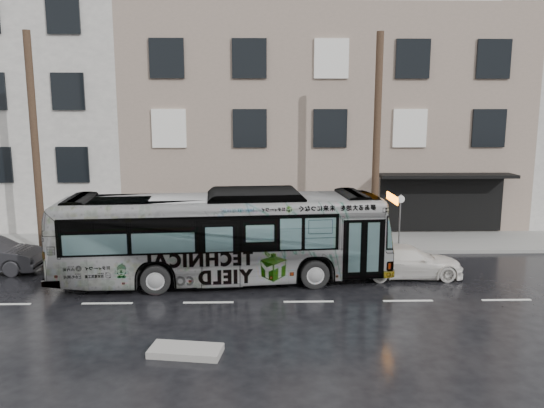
% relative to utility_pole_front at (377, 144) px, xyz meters
% --- Properties ---
extents(ground, '(120.00, 120.00, 0.00)m').
position_rel_utility_pole_front_xyz_m(ground, '(-6.50, -3.30, -4.65)').
color(ground, black).
rests_on(ground, ground).
extents(sidewalk, '(90.00, 3.60, 0.15)m').
position_rel_utility_pole_front_xyz_m(sidewalk, '(-6.50, 1.60, -4.58)').
color(sidewalk, gray).
rests_on(sidewalk, ground).
extents(building_taupe, '(20.00, 12.00, 11.00)m').
position_rel_utility_pole_front_xyz_m(building_taupe, '(-1.50, 9.40, 0.85)').
color(building_taupe, gray).
rests_on(building_taupe, ground).
extents(utility_pole_front, '(0.30, 0.30, 9.00)m').
position_rel_utility_pole_front_xyz_m(utility_pole_front, '(0.00, 0.00, 0.00)').
color(utility_pole_front, '#433021').
rests_on(utility_pole_front, sidewalk).
extents(utility_pole_rear, '(0.30, 0.30, 9.00)m').
position_rel_utility_pole_front_xyz_m(utility_pole_rear, '(-14.00, 0.00, 0.00)').
color(utility_pole_rear, '#433021').
rests_on(utility_pole_rear, sidewalk).
extents(sign_post, '(0.06, 0.06, 2.40)m').
position_rel_utility_pole_front_xyz_m(sign_post, '(1.10, 0.00, -3.30)').
color(sign_post, slate).
rests_on(sign_post, sidewalk).
extents(bus, '(11.91, 3.75, 3.26)m').
position_rel_utility_pole_front_xyz_m(bus, '(-6.16, -3.59, -3.02)').
color(bus, '#B2B2B2').
rests_on(bus, ground).
extents(white_sedan, '(4.03, 1.65, 1.17)m').
position_rel_utility_pole_front_xyz_m(white_sedan, '(0.54, -3.27, -4.07)').
color(white_sedan, silver).
rests_on(white_sedan, ground).
extents(slush_pile, '(1.90, 1.07, 0.18)m').
position_rel_utility_pole_front_xyz_m(slush_pile, '(-6.72, -9.42, -4.56)').
color(slush_pile, '#9B9893').
rests_on(slush_pile, ground).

